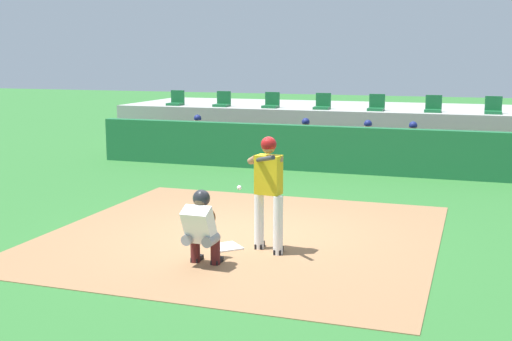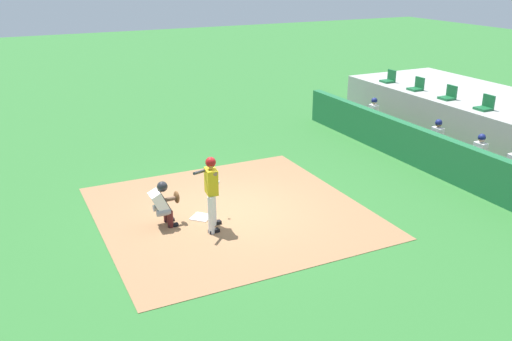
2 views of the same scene
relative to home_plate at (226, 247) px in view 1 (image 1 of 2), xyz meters
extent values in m
plane|color=#2D6B2D|center=(0.00, 0.80, -0.02)|extent=(80.00, 80.00, 0.00)
cube|color=#936B47|center=(0.00, 0.80, -0.02)|extent=(6.40, 6.40, 0.01)
cube|color=white|center=(0.00, 0.00, 0.00)|extent=(0.62, 0.62, 0.02)
cylinder|color=silver|center=(0.52, 0.12, 0.44)|extent=(0.15, 0.15, 0.92)
cylinder|color=silver|center=(0.88, -0.07, 0.44)|extent=(0.15, 0.15, 0.92)
cube|color=gold|center=(0.70, 0.03, 1.20)|extent=(0.41, 0.28, 0.60)
sphere|color=#996B4C|center=(0.70, 0.03, 1.63)|extent=(0.21, 0.21, 0.21)
sphere|color=maroon|center=(0.70, 0.03, 1.66)|extent=(0.24, 0.24, 0.24)
cylinder|color=#996B4C|center=(0.43, 0.08, 1.41)|extent=(0.24, 0.25, 0.17)
cylinder|color=#996B4C|center=(0.63, 0.11, 1.41)|extent=(0.57, 0.21, 0.18)
cylinder|color=#333338|center=(0.64, -0.14, 1.45)|extent=(0.62, 0.67, 0.24)
cube|color=black|center=(0.51, 0.18, 0.02)|extent=(0.15, 0.27, 0.09)
cube|color=black|center=(0.88, -0.01, 0.02)|extent=(0.15, 0.27, 0.09)
cylinder|color=gray|center=(-0.16, -0.97, 0.40)|extent=(0.17, 0.32, 0.16)
cylinder|color=#4C1919|center=(-0.15, -0.82, 0.19)|extent=(0.14, 0.14, 0.42)
cube|color=black|center=(-0.15, -0.76, 0.02)|extent=(0.11, 0.24, 0.08)
cylinder|color=gray|center=(0.16, -0.98, 0.40)|extent=(0.17, 0.32, 0.16)
cylinder|color=#4C1919|center=(0.16, -0.83, 0.19)|extent=(0.14, 0.14, 0.42)
cube|color=black|center=(0.17, -0.77, 0.02)|extent=(0.11, 0.24, 0.08)
cube|color=white|center=(0.00, -1.03, 0.62)|extent=(0.41, 0.44, 0.57)
cube|color=#2D2D33|center=(0.00, -0.91, 0.62)|extent=(0.38, 0.26, 0.45)
sphere|color=brown|center=(0.00, -0.95, 0.96)|extent=(0.21, 0.21, 0.21)
sphere|color=#232328|center=(0.00, -0.93, 0.98)|extent=(0.25, 0.25, 0.25)
cylinder|color=brown|center=(-0.03, -0.80, 0.62)|extent=(0.11, 0.45, 0.10)
ellipsoid|color=brown|center=(-0.07, -0.57, 0.62)|extent=(0.28, 0.12, 0.30)
sphere|color=white|center=(0.07, 0.45, 0.87)|extent=(0.07, 0.07, 0.07)
cube|color=#1E6638|center=(0.00, 7.30, 0.58)|extent=(13.00, 0.30, 1.20)
cube|color=olive|center=(0.00, 8.30, 0.20)|extent=(11.80, 0.44, 0.45)
cylinder|color=#939399|center=(-4.22, 8.05, 0.47)|extent=(0.15, 0.40, 0.15)
cylinder|color=#939399|center=(-4.22, 7.85, 0.20)|extent=(0.13, 0.13, 0.45)
cube|color=maroon|center=(-4.22, 7.80, 0.02)|extent=(0.11, 0.24, 0.08)
cylinder|color=#939399|center=(-3.96, 8.05, 0.47)|extent=(0.15, 0.40, 0.15)
cylinder|color=#939399|center=(-3.96, 7.85, 0.20)|extent=(0.13, 0.13, 0.45)
cube|color=maroon|center=(-3.96, 7.80, 0.02)|extent=(0.11, 0.24, 0.08)
cube|color=white|center=(-4.09, 8.27, 0.74)|extent=(0.36, 0.22, 0.54)
sphere|color=beige|center=(-4.09, 8.27, 1.13)|extent=(0.20, 0.20, 0.20)
sphere|color=navy|center=(-4.09, 8.27, 1.17)|extent=(0.22, 0.22, 0.22)
cylinder|color=beige|center=(-4.29, 8.13, 0.63)|extent=(0.09, 0.41, 0.22)
cylinder|color=beige|center=(-3.89, 8.13, 0.63)|extent=(0.09, 0.41, 0.22)
cylinder|color=#939399|center=(-0.97, 8.05, 0.47)|extent=(0.15, 0.40, 0.15)
cylinder|color=#939399|center=(-0.97, 7.85, 0.20)|extent=(0.13, 0.13, 0.45)
cube|color=maroon|center=(-0.97, 7.80, 0.02)|extent=(0.11, 0.24, 0.08)
cylinder|color=#939399|center=(-0.71, 8.05, 0.47)|extent=(0.15, 0.40, 0.15)
cylinder|color=#939399|center=(-0.71, 7.85, 0.20)|extent=(0.13, 0.13, 0.45)
cube|color=maroon|center=(-0.71, 7.80, 0.02)|extent=(0.11, 0.24, 0.08)
cube|color=white|center=(-0.84, 8.27, 0.74)|extent=(0.36, 0.22, 0.54)
sphere|color=brown|center=(-0.84, 8.27, 1.13)|extent=(0.20, 0.20, 0.20)
sphere|color=navy|center=(-0.84, 8.27, 1.17)|extent=(0.22, 0.22, 0.22)
cylinder|color=brown|center=(-1.04, 8.13, 0.63)|extent=(0.09, 0.41, 0.22)
cylinder|color=brown|center=(-0.64, 8.13, 0.63)|extent=(0.09, 0.41, 0.22)
cylinder|color=#939399|center=(0.75, 8.05, 0.47)|extent=(0.15, 0.40, 0.15)
cylinder|color=#939399|center=(0.75, 7.85, 0.20)|extent=(0.13, 0.13, 0.45)
cube|color=maroon|center=(0.75, 7.80, 0.02)|extent=(0.11, 0.24, 0.08)
cylinder|color=#939399|center=(1.01, 8.05, 0.47)|extent=(0.15, 0.40, 0.15)
cylinder|color=#939399|center=(1.01, 7.85, 0.20)|extent=(0.13, 0.13, 0.45)
cube|color=maroon|center=(1.01, 7.80, 0.02)|extent=(0.11, 0.24, 0.08)
cube|color=white|center=(0.88, 8.27, 0.74)|extent=(0.36, 0.22, 0.54)
sphere|color=tan|center=(0.88, 8.27, 1.13)|extent=(0.20, 0.20, 0.20)
sphere|color=navy|center=(0.88, 8.27, 1.17)|extent=(0.22, 0.22, 0.22)
cylinder|color=tan|center=(0.68, 8.13, 0.63)|extent=(0.09, 0.41, 0.22)
cylinder|color=tan|center=(1.08, 8.13, 0.63)|extent=(0.09, 0.41, 0.22)
cylinder|color=#939399|center=(1.94, 8.05, 0.47)|extent=(0.15, 0.40, 0.15)
cylinder|color=#939399|center=(1.94, 7.85, 0.20)|extent=(0.13, 0.13, 0.45)
cube|color=maroon|center=(1.94, 7.80, 0.02)|extent=(0.11, 0.24, 0.08)
cylinder|color=#939399|center=(2.20, 8.05, 0.47)|extent=(0.15, 0.40, 0.15)
cylinder|color=#939399|center=(2.20, 7.85, 0.20)|extent=(0.13, 0.13, 0.45)
cube|color=maroon|center=(2.20, 7.80, 0.02)|extent=(0.11, 0.24, 0.08)
cube|color=white|center=(2.07, 8.27, 0.74)|extent=(0.36, 0.22, 0.54)
sphere|color=#996B4C|center=(2.07, 8.27, 1.13)|extent=(0.20, 0.20, 0.20)
sphere|color=navy|center=(2.07, 8.27, 1.17)|extent=(0.22, 0.22, 0.22)
cylinder|color=#996B4C|center=(1.87, 8.13, 0.63)|extent=(0.09, 0.41, 0.22)
cylinder|color=#996B4C|center=(2.27, 8.13, 0.63)|extent=(0.09, 0.41, 0.22)
cube|color=#9E9E99|center=(0.00, 11.70, 0.68)|extent=(15.00, 4.40, 1.40)
cube|color=#196033|center=(-5.69, 10.10, 1.42)|extent=(0.46, 0.46, 0.08)
cube|color=#196033|center=(-5.69, 10.30, 1.66)|extent=(0.46, 0.06, 0.40)
cube|color=#196033|center=(-4.06, 10.10, 1.42)|extent=(0.46, 0.46, 0.08)
cube|color=#196033|center=(-4.06, 10.30, 1.66)|extent=(0.46, 0.06, 0.40)
cube|color=#196033|center=(-2.44, 10.10, 1.42)|extent=(0.46, 0.46, 0.08)
cube|color=#196033|center=(-2.44, 10.30, 1.66)|extent=(0.46, 0.06, 0.40)
cube|color=#196033|center=(-0.81, 10.10, 1.42)|extent=(0.46, 0.46, 0.08)
cube|color=#196033|center=(-0.81, 10.30, 1.66)|extent=(0.46, 0.06, 0.40)
cube|color=#196033|center=(0.81, 10.10, 1.42)|extent=(0.46, 0.46, 0.08)
cube|color=#196033|center=(0.81, 10.30, 1.66)|extent=(0.46, 0.06, 0.40)
cube|color=#196033|center=(2.44, 10.10, 1.42)|extent=(0.46, 0.46, 0.08)
cube|color=#196033|center=(2.44, 10.30, 1.66)|extent=(0.46, 0.06, 0.40)
cube|color=#196033|center=(4.06, 10.10, 1.42)|extent=(0.46, 0.46, 0.08)
cube|color=#196033|center=(4.06, 10.30, 1.66)|extent=(0.46, 0.06, 0.40)
camera|label=1|loc=(3.66, -9.32, 2.99)|focal=46.10mm
camera|label=2|loc=(11.51, -4.09, 5.84)|focal=38.37mm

